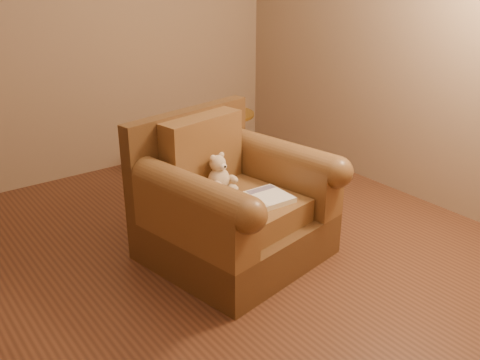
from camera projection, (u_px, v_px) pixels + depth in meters
floor at (199, 279)px, 3.14m from camera, size 4.00×4.00×0.00m
armchair at (230, 205)px, 3.29m from camera, size 1.11×1.07×0.87m
teddy_bear at (220, 176)px, 3.28m from camera, size 0.17×0.20×0.24m
guidebook at (256, 201)px, 3.12m from camera, size 0.42×0.26×0.03m
side_table at (225, 149)px, 4.22m from camera, size 0.46×0.46×0.64m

